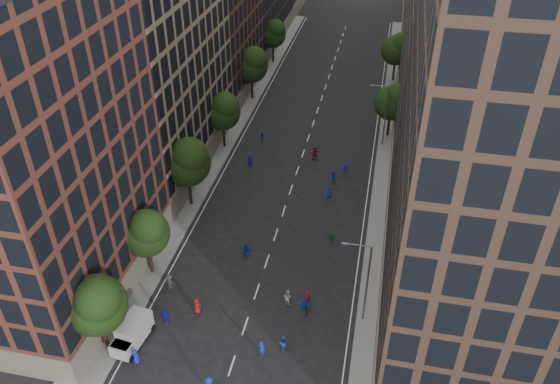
% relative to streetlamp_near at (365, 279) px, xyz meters
% --- Properties ---
extents(ground, '(240.00, 240.00, 0.00)m').
position_rel_streetlamp_near_xyz_m(ground, '(-10.37, 28.00, -5.17)').
color(ground, black).
rests_on(ground, ground).
extents(sidewalk_left, '(4.00, 105.00, 0.15)m').
position_rel_streetlamp_near_xyz_m(sidewalk_left, '(-22.37, 35.50, -5.09)').
color(sidewalk_left, slate).
rests_on(sidewalk_left, ground).
extents(sidewalk_right, '(4.00, 105.00, 0.15)m').
position_rel_streetlamp_near_xyz_m(sidewalk_right, '(1.63, 35.50, -5.09)').
color(sidewalk_right, slate).
rests_on(sidewalk_right, ground).
extents(bldg_left_a, '(14.00, 22.00, 30.00)m').
position_rel_streetlamp_near_xyz_m(bldg_left_a, '(-29.37, -1.00, 9.83)').
color(bldg_left_a, '#592B22').
rests_on(bldg_left_a, ground).
extents(bldg_left_b, '(14.00, 26.00, 34.00)m').
position_rel_streetlamp_near_xyz_m(bldg_left_b, '(-29.37, 23.00, 11.83)').
color(bldg_left_b, '#927C5F').
rests_on(bldg_left_b, ground).
extents(bldg_left_c, '(14.00, 20.00, 28.00)m').
position_rel_streetlamp_near_xyz_m(bldg_left_c, '(-29.37, 46.00, 8.83)').
color(bldg_left_c, '#592B22').
rests_on(bldg_left_c, ground).
extents(bldg_right_a, '(14.00, 30.00, 36.00)m').
position_rel_streetlamp_near_xyz_m(bldg_right_a, '(8.63, 3.00, 12.83)').
color(bldg_right_a, '#422D23').
rests_on(bldg_right_a, ground).
extents(bldg_right_b, '(14.00, 28.00, 33.00)m').
position_rel_streetlamp_near_xyz_m(bldg_right_b, '(8.63, 32.00, 11.33)').
color(bldg_right_b, '#625C51').
rests_on(bldg_right_b, ground).
extents(tree_left_0, '(5.20, 5.20, 8.83)m').
position_rel_streetlamp_near_xyz_m(tree_left_0, '(-21.38, -8.15, 0.79)').
color(tree_left_0, black).
rests_on(tree_left_0, ground).
extents(tree_left_1, '(4.80, 4.80, 8.21)m').
position_rel_streetlamp_near_xyz_m(tree_left_1, '(-21.39, 1.86, 0.38)').
color(tree_left_1, black).
rests_on(tree_left_1, ground).
extents(tree_left_2, '(5.60, 5.60, 9.45)m').
position_rel_streetlamp_near_xyz_m(tree_left_2, '(-21.36, 13.83, 1.19)').
color(tree_left_2, black).
rests_on(tree_left_2, ground).
extents(tree_left_3, '(5.00, 5.00, 8.58)m').
position_rel_streetlamp_near_xyz_m(tree_left_3, '(-21.38, 27.85, 0.65)').
color(tree_left_3, black).
rests_on(tree_left_3, ground).
extents(tree_left_4, '(5.40, 5.40, 9.08)m').
position_rel_streetlamp_near_xyz_m(tree_left_4, '(-21.37, 43.84, 0.93)').
color(tree_left_4, black).
rests_on(tree_left_4, ground).
extents(tree_left_5, '(4.80, 4.80, 8.33)m').
position_rel_streetlamp_near_xyz_m(tree_left_5, '(-21.39, 59.86, 0.51)').
color(tree_left_5, black).
rests_on(tree_left_5, ground).
extents(tree_right_a, '(5.00, 5.00, 8.39)m').
position_rel_streetlamp_near_xyz_m(tree_right_a, '(1.02, 35.85, 0.46)').
color(tree_right_a, black).
rests_on(tree_right_a, ground).
extents(tree_right_b, '(5.20, 5.20, 8.83)m').
position_rel_streetlamp_near_xyz_m(tree_right_b, '(1.02, 55.85, 0.79)').
color(tree_right_b, black).
rests_on(tree_right_b, ground).
extents(streetlamp_near, '(2.64, 0.22, 9.06)m').
position_rel_streetlamp_near_xyz_m(streetlamp_near, '(0.00, 0.00, 0.00)').
color(streetlamp_near, '#595B60').
rests_on(streetlamp_near, ground).
extents(streetlamp_far, '(2.64, 0.22, 9.06)m').
position_rel_streetlamp_near_xyz_m(streetlamp_far, '(0.00, 33.00, 0.00)').
color(streetlamp_far, '#595B60').
rests_on(streetlamp_far, ground).
extents(cargo_van, '(2.62, 4.63, 2.35)m').
position_rel_streetlamp_near_xyz_m(cargo_van, '(-19.65, -6.85, -3.93)').
color(cargo_van, silver).
rests_on(cargo_van, ground).
extents(skater_0, '(0.85, 0.64, 1.56)m').
position_rel_streetlamp_near_xyz_m(skater_0, '(-18.48, -8.86, -4.39)').
color(skater_0, '#1727BD').
rests_on(skater_0, ground).
extents(skater_1, '(0.71, 0.50, 1.84)m').
position_rel_streetlamp_near_xyz_m(skater_1, '(-8.07, -5.96, -4.25)').
color(skater_1, '#1534B1').
rests_on(skater_1, ground).
extents(skater_2, '(0.92, 0.80, 1.63)m').
position_rel_streetlamp_near_xyz_m(skater_2, '(-6.41, -4.89, -4.35)').
color(skater_2, '#1649B7').
rests_on(skater_2, ground).
extents(skater_4, '(1.12, 0.63, 1.80)m').
position_rel_streetlamp_near_xyz_m(skater_4, '(-17.60, -4.16, -4.27)').
color(skater_4, '#1524B2').
rests_on(skater_4, ground).
extents(skater_5, '(1.60, 0.65, 1.68)m').
position_rel_streetlamp_near_xyz_m(skater_5, '(-5.30, -0.30, -4.33)').
color(skater_5, navy).
rests_on(skater_5, ground).
extents(skater_6, '(0.88, 0.61, 1.71)m').
position_rel_streetlamp_near_xyz_m(skater_6, '(-15.18, -2.35, -4.31)').
color(skater_6, maroon).
rests_on(skater_6, ground).
extents(skater_7, '(0.65, 0.56, 1.52)m').
position_rel_streetlamp_near_xyz_m(skater_7, '(-5.23, 1.05, -4.41)').
color(skater_7, maroon).
rests_on(skater_7, ground).
extents(skater_8, '(1.03, 0.94, 1.73)m').
position_rel_streetlamp_near_xyz_m(skater_8, '(-7.05, 0.50, -4.30)').
color(skater_8, beige).
rests_on(skater_8, ground).
extents(skater_9, '(1.20, 0.78, 1.75)m').
position_rel_streetlamp_near_xyz_m(skater_9, '(-18.87, 0.13, -4.29)').
color(skater_9, '#38383C').
rests_on(skater_9, ground).
extents(skater_10, '(0.91, 0.38, 1.55)m').
position_rel_streetlamp_near_xyz_m(skater_10, '(-4.09, 10.12, -4.39)').
color(skater_10, '#1B5C26').
rests_on(skater_10, ground).
extents(skater_11, '(1.47, 0.67, 1.53)m').
position_rel_streetlamp_near_xyz_m(skater_11, '(-12.75, 6.38, -4.40)').
color(skater_11, '#1528B2').
rests_on(skater_11, ground).
extents(skater_12, '(0.76, 0.53, 1.49)m').
position_rel_streetlamp_near_xyz_m(skater_12, '(-5.52, 18.87, -4.42)').
color(skater_12, '#1521AB').
rests_on(skater_12, ground).
extents(skater_13, '(0.78, 0.63, 1.86)m').
position_rel_streetlamp_near_xyz_m(skater_13, '(-16.70, 23.48, -4.24)').
color(skater_13, '#1514A6').
rests_on(skater_13, ground).
extents(skater_14, '(0.88, 0.78, 1.50)m').
position_rel_streetlamp_near_xyz_m(skater_14, '(-5.46, 22.25, -4.42)').
color(skater_14, '#1424A2').
rests_on(skater_14, ground).
extents(skater_15, '(1.11, 0.68, 1.66)m').
position_rel_streetlamp_near_xyz_m(skater_15, '(-4.16, 24.40, -4.34)').
color(skater_15, '#1D14A5').
rests_on(skater_15, ground).
extents(skater_16, '(0.96, 0.53, 1.54)m').
position_rel_streetlamp_near_xyz_m(skater_16, '(-16.62, 30.46, -4.40)').
color(skater_16, '#13329D').
rests_on(skater_16, ground).
extents(skater_17, '(1.81, 1.18, 1.87)m').
position_rel_streetlamp_near_xyz_m(skater_17, '(-8.59, 27.37, -4.23)').
color(skater_17, maroon).
rests_on(skater_17, ground).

